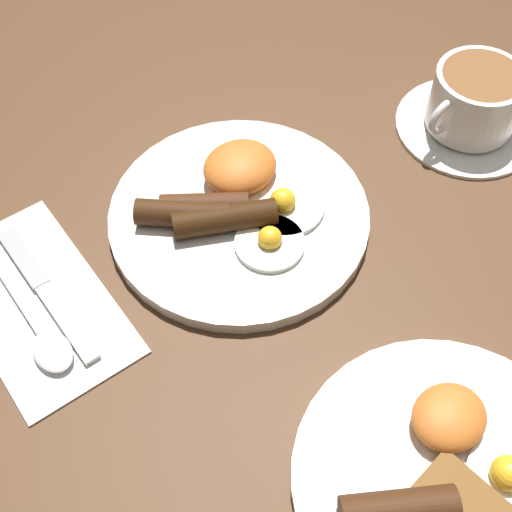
% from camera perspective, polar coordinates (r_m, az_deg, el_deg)
% --- Properties ---
extents(ground_plane, '(3.00, 3.00, 0.00)m').
position_cam_1_polar(ground_plane, '(0.72, -1.35, 2.79)').
color(ground_plane, '#4C301C').
extents(breakfast_plate_near, '(0.26, 0.26, 0.05)m').
position_cam_1_polar(breakfast_plate_near, '(0.71, -1.48, 3.68)').
color(breakfast_plate_near, white).
rests_on(breakfast_plate_near, ground_plane).
extents(breakfast_plate_far, '(0.25, 0.25, 0.04)m').
position_cam_1_polar(breakfast_plate_far, '(0.60, 15.13, -17.11)').
color(breakfast_plate_far, white).
rests_on(breakfast_plate_far, ground_plane).
extents(teacup_near, '(0.16, 0.16, 0.07)m').
position_cam_1_polar(teacup_near, '(0.82, 16.95, 11.44)').
color(teacup_near, white).
rests_on(teacup_near, ground_plane).
extents(napkin, '(0.12, 0.21, 0.01)m').
position_cam_1_polar(napkin, '(0.69, -17.19, -3.49)').
color(napkin, white).
rests_on(napkin, ground_plane).
extents(knife, '(0.02, 0.17, 0.01)m').
position_cam_1_polar(knife, '(0.69, -16.78, -2.22)').
color(knife, silver).
rests_on(knife, napkin).
extents(spoon, '(0.03, 0.17, 0.01)m').
position_cam_1_polar(spoon, '(0.66, -16.66, -6.23)').
color(spoon, silver).
rests_on(spoon, napkin).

